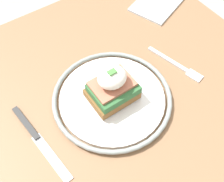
{
  "coord_description": "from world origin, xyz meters",
  "views": [
    {
      "loc": [
        0.16,
        0.28,
        1.27
      ],
      "look_at": [
        -0.02,
        0.01,
        0.79
      ],
      "focal_mm": 45.0,
      "sensor_mm": 36.0,
      "label": 1
    }
  ],
  "objects_px": {
    "fork": "(177,65)",
    "sandwich": "(112,87)",
    "plate": "(112,98)",
    "napkin": "(157,4)",
    "knife": "(36,136)"
  },
  "relations": [
    {
      "from": "plate",
      "to": "knife",
      "type": "height_order",
      "value": "plate"
    },
    {
      "from": "plate",
      "to": "sandwich",
      "type": "distance_m",
      "value": 0.04
    },
    {
      "from": "knife",
      "to": "napkin",
      "type": "distance_m",
      "value": 0.49
    },
    {
      "from": "sandwich",
      "to": "fork",
      "type": "xyz_separation_m",
      "value": [
        -0.18,
        0.01,
        -0.05
      ]
    },
    {
      "from": "fork",
      "to": "knife",
      "type": "bearing_deg",
      "value": -3.85
    },
    {
      "from": "sandwich",
      "to": "napkin",
      "type": "height_order",
      "value": "sandwich"
    },
    {
      "from": "plate",
      "to": "napkin",
      "type": "xyz_separation_m",
      "value": [
        -0.28,
        -0.19,
        -0.0
      ]
    },
    {
      "from": "plate",
      "to": "napkin",
      "type": "distance_m",
      "value": 0.34
    },
    {
      "from": "sandwich",
      "to": "napkin",
      "type": "relative_size",
      "value": 0.72
    },
    {
      "from": "knife",
      "to": "napkin",
      "type": "relative_size",
      "value": 1.49
    },
    {
      "from": "knife",
      "to": "fork",
      "type": "bearing_deg",
      "value": 176.15
    },
    {
      "from": "sandwich",
      "to": "napkin",
      "type": "xyz_separation_m",
      "value": [
        -0.28,
        -0.19,
        -0.05
      ]
    },
    {
      "from": "plate",
      "to": "sandwich",
      "type": "bearing_deg",
      "value": -155.05
    },
    {
      "from": "fork",
      "to": "sandwich",
      "type": "bearing_deg",
      "value": -2.9
    },
    {
      "from": "fork",
      "to": "knife",
      "type": "relative_size",
      "value": 0.73
    }
  ]
}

